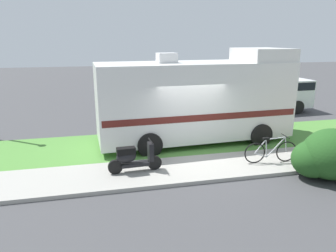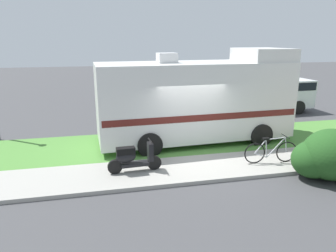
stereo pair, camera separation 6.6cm
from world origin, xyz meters
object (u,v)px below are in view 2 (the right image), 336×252
(bicycle, at_px, (271,151))
(pickup_truck_near, at_px, (273,95))
(scooter, at_px, (133,158))
(motorhome_rv, at_px, (197,99))
(bottle_green, at_px, (323,148))

(bicycle, distance_m, pickup_truck_near, 8.44)
(scooter, relative_size, pickup_truck_near, 0.29)
(motorhome_rv, relative_size, bottle_green, 31.06)
(motorhome_rv, height_order, scooter, motorhome_rv)
(pickup_truck_near, xyz_separation_m, bottle_green, (-1.80, -6.64, -0.75))
(bicycle, height_order, pickup_truck_near, pickup_truck_near)
(motorhome_rv, height_order, bottle_green, motorhome_rv)
(motorhome_rv, distance_m, pickup_truck_near, 7.35)
(motorhome_rv, distance_m, bottle_green, 4.95)
(scooter, height_order, pickup_truck_near, pickup_truck_near)
(bicycle, bearing_deg, scooter, 176.81)
(scooter, bearing_deg, pickup_truck_near, 38.65)
(pickup_truck_near, bearing_deg, scooter, -141.35)
(pickup_truck_near, relative_size, bottle_green, 23.00)
(motorhome_rv, xyz_separation_m, scooter, (-2.88, -2.69, -1.18))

